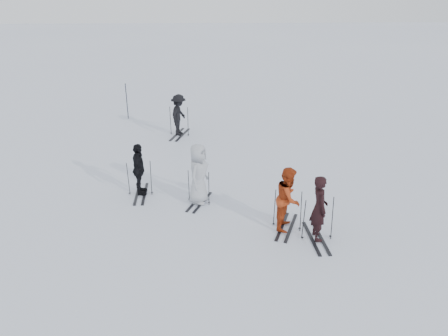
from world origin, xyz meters
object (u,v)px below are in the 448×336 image
object	(u,v)px
skier_red	(288,199)
skier_uphill_far	(179,115)
skier_grey	(198,175)
skier_uphill_left	(139,170)
skier_near_dark	(319,209)
piste_marker	(127,101)

from	to	relation	value
skier_red	skier_uphill_far	size ratio (longest dim) A/B	1.00
skier_red	skier_grey	xyz separation A→B (m)	(-2.55, 1.63, 0.05)
skier_grey	skier_uphill_far	size ratio (longest dim) A/B	1.05
skier_grey	skier_uphill_left	distance (m)	2.04
skier_near_dark	skier_grey	bearing A→B (deg)	52.72
piste_marker	skier_uphill_left	bearing A→B (deg)	-77.72
skier_red	skier_grey	bearing A→B (deg)	78.01
skier_uphill_left	skier_near_dark	bearing A→B (deg)	-120.66
skier_red	piste_marker	world-z (taller)	skier_red
skier_near_dark	skier_grey	xyz separation A→B (m)	(-3.27, 2.22, 0.04)
skier_grey	piste_marker	distance (m)	9.89
skier_near_dark	skier_uphill_far	xyz separation A→B (m)	(-4.29, 8.75, -0.01)
skier_uphill_far	piste_marker	bearing A→B (deg)	62.71
skier_uphill_left	skier_uphill_far	size ratio (longest dim) A/B	0.94
skier_near_dark	skier_grey	distance (m)	3.96
skier_uphill_left	skier_uphill_far	xyz separation A→B (m)	(0.92, 5.91, 0.05)
skier_red	skier_uphill_left	distance (m)	5.02
skier_near_dark	skier_uphill_far	distance (m)	9.74
skier_near_dark	skier_uphill_far	bearing A→B (deg)	23.08
skier_uphill_left	piste_marker	world-z (taller)	piste_marker
skier_near_dark	skier_red	world-z (taller)	skier_near_dark
skier_near_dark	piste_marker	xyz separation A→B (m)	(-7.07, 11.36, -0.03)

